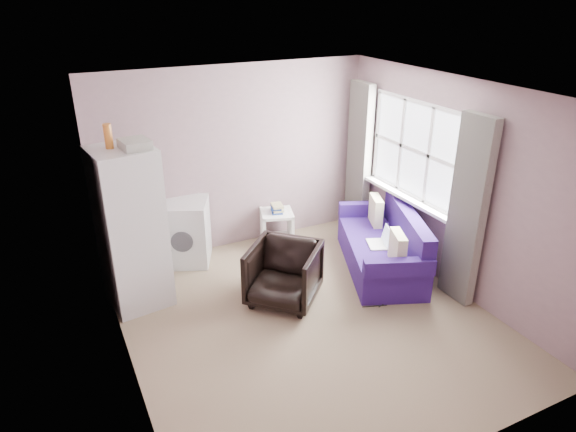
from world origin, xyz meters
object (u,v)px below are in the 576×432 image
object	(u,v)px
washing_machine	(185,230)
side_table	(277,225)
sofa	(385,247)
fridge	(131,228)
armchair	(284,271)

from	to	relation	value
washing_machine	side_table	bearing A→B (deg)	20.83
sofa	washing_machine	bearing A→B (deg)	171.55
side_table	sofa	xyz separation A→B (m)	(0.95, -1.26, 0.01)
washing_machine	fridge	bearing A→B (deg)	-113.59
side_table	washing_machine	bearing A→B (deg)	176.95
armchair	side_table	world-z (taller)	armchair
fridge	washing_machine	bearing A→B (deg)	34.48
side_table	sofa	bearing A→B (deg)	-52.96
fridge	sofa	xyz separation A→B (m)	(3.02, -0.62, -0.65)
fridge	side_table	size ratio (longest dim) A/B	3.52
side_table	sofa	size ratio (longest dim) A/B	0.30
washing_machine	sofa	world-z (taller)	washing_machine
washing_machine	side_table	distance (m)	1.31
armchair	fridge	world-z (taller)	fridge
washing_machine	sofa	distance (m)	2.62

